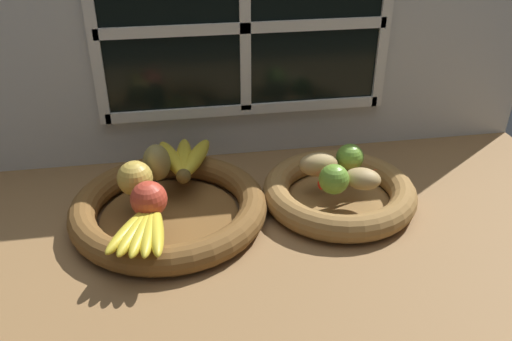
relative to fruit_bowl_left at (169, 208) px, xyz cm
name	(u,v)px	position (x,y,z in cm)	size (l,w,h in cm)	color
ground_plane	(267,223)	(19.16, -2.74, -4.04)	(140.00, 90.00, 3.00)	olive
back_wall	(244,39)	(19.16, 27.03, 25.35)	(140.00, 4.60, 55.00)	silver
fruit_bowl_left	(169,208)	(0.00, 0.00, 0.00)	(38.71, 38.71, 5.44)	brown
fruit_bowl_right	(339,193)	(34.80, 0.00, 0.01)	(31.67, 31.67, 5.44)	olive
apple_golden_left	(135,178)	(-5.98, 1.82, 6.36)	(6.91, 6.91, 6.91)	gold
apple_red_front	(149,199)	(-3.28, -6.06, 6.28)	(6.74, 6.74, 6.74)	#CC422D
pear_brown	(157,163)	(-1.80, 6.72, 6.77)	(5.55, 6.25, 7.73)	olive
banana_bunch_front	(144,228)	(-4.28, -12.13, 4.23)	(10.80, 16.64, 2.65)	yellow
banana_bunch_back	(184,159)	(3.78, 11.66, 4.59)	(13.46, 17.93, 3.37)	gold
potato_small	(363,179)	(38.21, -3.41, 4.98)	(7.21, 5.25, 4.15)	tan
potato_oblong	(319,165)	(30.96, 2.98, 5.37)	(8.07, 5.21, 4.93)	tan
lime_near	(334,179)	(32.04, -4.13, 5.89)	(5.97, 5.97, 5.97)	#6B9E33
lime_far	(350,157)	(38.01, 4.13, 5.80)	(5.79, 5.79, 5.79)	#6B9E33
chili_pepper	(350,177)	(36.68, -0.41, 3.81)	(1.81, 1.81, 14.31)	red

